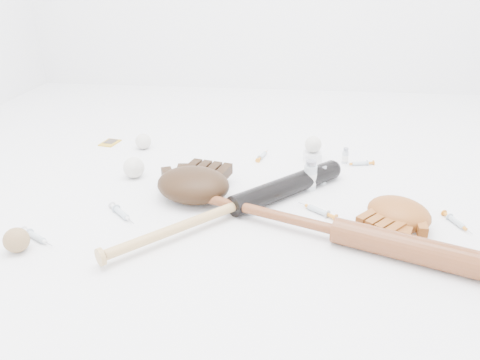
# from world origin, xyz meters

# --- Properties ---
(bat_dark) EXTENTS (0.71, 0.72, 0.07)m
(bat_dark) POSITION_xyz_m (-0.04, -0.13, 0.03)
(bat_dark) COLOR black
(bat_dark) RESTS_ON ground
(bat_wood) EXTENTS (0.96, 0.43, 0.07)m
(bat_wood) POSITION_xyz_m (0.26, -0.24, 0.04)
(bat_wood) COLOR brown
(bat_wood) RESTS_ON ground
(glove_dark) EXTENTS (0.35, 0.35, 0.11)m
(glove_dark) POSITION_xyz_m (-0.20, -0.03, 0.05)
(glove_dark) COLOR black
(glove_dark) RESTS_ON ground
(glove_tan) EXTENTS (0.32, 0.32, 0.08)m
(glove_tan) POSITION_xyz_m (0.45, -0.13, 0.04)
(glove_tan) COLOR brown
(glove_tan) RESTS_ON ground
(trading_card) EXTENTS (0.08, 0.10, 0.00)m
(trading_card) POSITION_xyz_m (-0.67, 0.45, 0.00)
(trading_card) COLOR gold
(trading_card) RESTS_ON ground
(pedestal) EXTENTS (0.07, 0.07, 0.04)m
(pedestal) POSITION_xyz_m (0.20, 0.35, 0.02)
(pedestal) COLOR white
(pedestal) RESTS_ON ground
(baseball_on_pedestal) EXTENTS (0.07, 0.07, 0.07)m
(baseball_on_pedestal) POSITION_xyz_m (0.20, 0.35, 0.07)
(baseball_on_pedestal) COLOR beige
(baseball_on_pedestal) RESTS_ON pedestal
(baseball_left) EXTENTS (0.08, 0.08, 0.08)m
(baseball_left) POSITION_xyz_m (-0.45, 0.12, 0.04)
(baseball_left) COLOR beige
(baseball_left) RESTS_ON ground
(baseball_upper) EXTENTS (0.07, 0.07, 0.07)m
(baseball_upper) POSITION_xyz_m (-0.50, 0.40, 0.03)
(baseball_upper) COLOR beige
(baseball_upper) RESTS_ON ground
(baseball_mid) EXTENTS (0.08, 0.08, 0.08)m
(baseball_mid) POSITION_xyz_m (-0.19, -0.02, 0.04)
(baseball_mid) COLOR beige
(baseball_mid) RESTS_ON ground
(baseball_aged) EXTENTS (0.07, 0.07, 0.07)m
(baseball_aged) POSITION_xyz_m (-0.61, -0.39, 0.03)
(baseball_aged) COLOR olive
(baseball_aged) RESTS_ON ground
(syringe_0) EXTENTS (0.14, 0.14, 0.02)m
(syringe_0) POSITION_xyz_m (-0.40, -0.17, 0.01)
(syringe_0) COLOR #ADBCC6
(syringe_0) RESTS_ON ground
(syringe_1) EXTENTS (0.14, 0.12, 0.02)m
(syringe_1) POSITION_xyz_m (0.21, -0.08, 0.01)
(syringe_1) COLOR #ADBCC6
(syringe_1) RESTS_ON ground
(syringe_2) EXTENTS (0.06, 0.14, 0.02)m
(syringe_2) POSITION_xyz_m (0.00, 0.36, 0.01)
(syringe_2) COLOR #ADBCC6
(syringe_2) RESTS_ON ground
(syringe_3) EXTENTS (0.08, 0.14, 0.02)m
(syringe_3) POSITION_xyz_m (0.62, -0.11, 0.01)
(syringe_3) COLOR #ADBCC6
(syringe_3) RESTS_ON ground
(syringe_4) EXTENTS (0.14, 0.05, 0.02)m
(syringe_4) POSITION_xyz_m (0.39, 0.33, 0.01)
(syringe_4) COLOR #ADBCC6
(syringe_4) RESTS_ON ground
(syringe_5) EXTENTS (0.15, 0.10, 0.02)m
(syringe_5) POSITION_xyz_m (-0.59, -0.33, 0.01)
(syringe_5) COLOR #ADBCC6
(syringe_5) RESTS_ON ground
(vial_0) EXTENTS (0.02, 0.02, 0.06)m
(vial_0) POSITION_xyz_m (0.33, 0.34, 0.03)
(vial_0) COLOR silver
(vial_0) RESTS_ON ground
(vial_1) EXTENTS (0.02, 0.02, 0.06)m
(vial_1) POSITION_xyz_m (0.19, 0.45, 0.03)
(vial_1) COLOR silver
(vial_1) RESTS_ON ground
(vial_2) EXTENTS (0.03, 0.03, 0.07)m
(vial_2) POSITION_xyz_m (0.24, 0.14, 0.03)
(vial_2) COLOR silver
(vial_2) RESTS_ON ground
(vial_3) EXTENTS (0.04, 0.04, 0.11)m
(vial_3) POSITION_xyz_m (0.19, 0.09, 0.05)
(vial_3) COLOR silver
(vial_3) RESTS_ON ground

